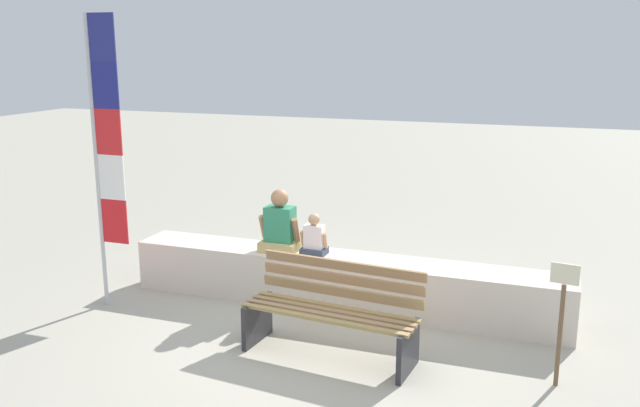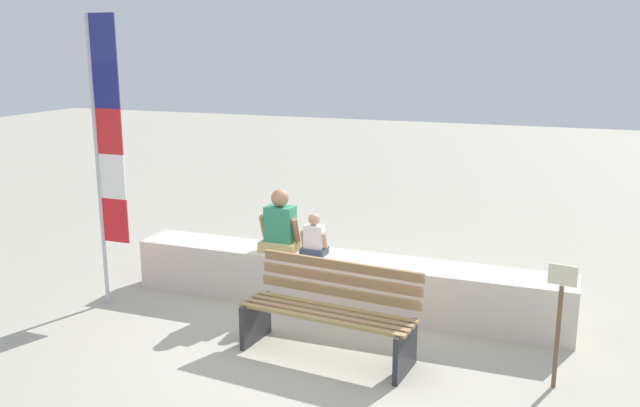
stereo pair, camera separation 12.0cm
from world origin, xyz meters
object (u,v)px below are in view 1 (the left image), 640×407
object	(u,v)px
park_bench	(333,313)
sign_post	(562,314)
flag_banner	(104,145)
person_adult	(280,227)
person_child	(314,238)

from	to	relation	value
park_bench	sign_post	distance (m)	2.09
park_bench	flag_banner	bearing A→B (deg)	173.47
person_adult	person_child	bearing A→B (deg)	0.04
park_bench	person_adult	bearing A→B (deg)	131.69
park_bench	flag_banner	size ratio (longest dim) A/B	0.54
person_adult	flag_banner	world-z (taller)	flag_banner
park_bench	person_child	xyz separation A→B (m)	(-0.62, 1.17, 0.36)
person_child	sign_post	size ratio (longest dim) A/B	0.43
person_child	flag_banner	bearing A→B (deg)	-158.16
park_bench	person_child	distance (m)	1.37
person_adult	person_child	size ratio (longest dim) A/B	1.52
park_bench	flag_banner	world-z (taller)	flag_banner
flag_banner	sign_post	bearing A→B (deg)	-2.99
flag_banner	sign_post	distance (m)	4.98
person_adult	sign_post	size ratio (longest dim) A/B	0.65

